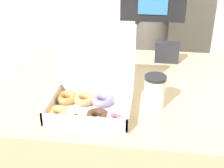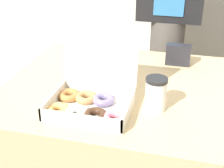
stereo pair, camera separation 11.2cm
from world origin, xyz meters
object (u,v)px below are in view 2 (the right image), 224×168
(donut_box, at_px, (89,98))
(napkin_holder, at_px, (178,55))
(person_customer, at_px, (170,5))
(coffee_cup, at_px, (156,94))

(donut_box, xyz_separation_m, napkin_holder, (0.30, 0.50, 0.01))
(donut_box, height_order, person_customer, person_customer)
(coffee_cup, height_order, person_customer, person_customer)
(donut_box, xyz_separation_m, person_customer, (0.21, 0.88, 0.17))
(donut_box, distance_m, coffee_cup, 0.25)
(coffee_cup, distance_m, napkin_holder, 0.45)
(donut_box, distance_m, napkin_holder, 0.58)
(coffee_cup, distance_m, person_customer, 0.84)
(donut_box, bearing_deg, person_customer, 76.44)
(coffee_cup, xyz_separation_m, napkin_holder, (0.06, 0.45, -0.01))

